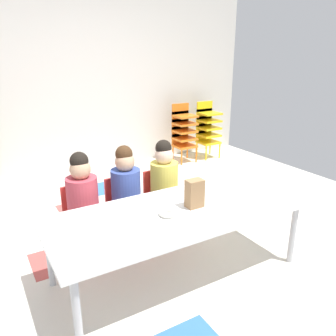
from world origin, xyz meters
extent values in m
cube|color=silver|center=(0.00, 0.00, -0.01)|extent=(5.69, 4.52, 0.02)
cube|color=#B24C47|center=(-0.45, 0.90, 0.00)|extent=(0.43, 0.43, 0.00)
cube|color=#336BB2|center=(0.00, 1.35, 0.00)|extent=(0.43, 0.43, 0.00)
cube|color=silver|center=(0.00, 1.80, 0.00)|extent=(0.43, 0.43, 0.00)
cube|color=#B24C47|center=(-0.90, 0.00, 0.00)|extent=(0.43, 0.43, 0.00)
cube|color=beige|center=(0.00, 2.26, 1.31)|extent=(5.69, 0.10, 2.63)
cube|color=white|center=(-0.11, -0.66, 0.53)|extent=(1.96, 0.83, 0.04)
cylinder|color=#B2B2B7|center=(-1.01, -1.01, 0.26)|extent=(0.05, 0.05, 0.52)
cylinder|color=#B2B2B7|center=(0.79, -1.01, 0.26)|extent=(0.05, 0.05, 0.52)
cylinder|color=#B2B2B7|center=(-1.01, -0.31, 0.26)|extent=(0.05, 0.05, 0.52)
cylinder|color=#B2B2B7|center=(0.79, -0.31, 0.26)|extent=(0.05, 0.05, 0.52)
cube|color=red|center=(-0.65, -0.03, 0.30)|extent=(0.32, 0.30, 0.03)
cube|color=red|center=(-0.65, 0.12, 0.45)|extent=(0.29, 0.02, 0.30)
cylinder|color=#BF3F4C|center=(-0.65, -0.03, 0.52)|extent=(0.34, 0.34, 0.38)
sphere|color=tan|center=(-0.65, -0.03, 0.78)|extent=(0.17, 0.17, 0.17)
sphere|color=black|center=(-0.65, -0.01, 0.85)|extent=(0.15, 0.15, 0.15)
cylinder|color=red|center=(-0.79, -0.16, 0.15)|extent=(0.02, 0.02, 0.28)
cylinder|color=red|center=(-0.51, -0.16, 0.15)|extent=(0.02, 0.02, 0.28)
cylinder|color=red|center=(-0.79, 0.10, 0.15)|extent=(0.02, 0.02, 0.28)
cylinder|color=red|center=(-0.51, 0.10, 0.15)|extent=(0.02, 0.02, 0.28)
cube|color=red|center=(-0.26, -0.03, 0.30)|extent=(0.32, 0.30, 0.03)
cube|color=red|center=(-0.26, 0.12, 0.45)|extent=(0.29, 0.02, 0.30)
cylinder|color=#384C99|center=(-0.26, -0.03, 0.52)|extent=(0.34, 0.34, 0.38)
sphere|color=tan|center=(-0.26, -0.03, 0.78)|extent=(0.17, 0.17, 0.17)
sphere|color=#472D19|center=(-0.26, -0.01, 0.85)|extent=(0.15, 0.15, 0.15)
cylinder|color=red|center=(-0.40, -0.16, 0.15)|extent=(0.02, 0.02, 0.28)
cylinder|color=red|center=(-0.12, -0.16, 0.15)|extent=(0.02, 0.02, 0.28)
cylinder|color=red|center=(-0.40, 0.10, 0.15)|extent=(0.02, 0.02, 0.28)
cylinder|color=red|center=(-0.12, 0.10, 0.15)|extent=(0.02, 0.02, 0.28)
cube|color=red|center=(0.13, -0.03, 0.30)|extent=(0.32, 0.30, 0.03)
cube|color=red|center=(0.13, 0.12, 0.45)|extent=(0.29, 0.02, 0.30)
cylinder|color=#D8C64C|center=(0.13, -0.03, 0.52)|extent=(0.32, 0.32, 0.38)
sphere|color=beige|center=(0.13, -0.03, 0.78)|extent=(0.17, 0.17, 0.17)
sphere|color=black|center=(0.13, -0.01, 0.85)|extent=(0.15, 0.15, 0.15)
cylinder|color=red|center=(-0.01, -0.16, 0.15)|extent=(0.02, 0.02, 0.28)
cylinder|color=red|center=(0.27, -0.16, 0.15)|extent=(0.02, 0.02, 0.28)
cylinder|color=red|center=(-0.01, 0.10, 0.15)|extent=(0.02, 0.02, 0.28)
cylinder|color=red|center=(0.27, 0.10, 0.15)|extent=(0.02, 0.02, 0.28)
cube|color=orange|center=(1.55, 1.78, 0.26)|extent=(0.32, 0.30, 0.03)
cube|color=orange|center=(1.55, 1.92, 0.35)|extent=(0.30, 0.02, 0.18)
cube|color=orange|center=(1.55, 1.78, 0.38)|extent=(0.32, 0.30, 0.03)
cube|color=orange|center=(1.55, 1.92, 0.47)|extent=(0.30, 0.02, 0.18)
cube|color=orange|center=(1.55, 1.78, 0.50)|extent=(0.32, 0.30, 0.03)
cube|color=orange|center=(1.55, 1.92, 0.59)|extent=(0.30, 0.02, 0.18)
cube|color=orange|center=(1.55, 1.78, 0.62)|extent=(0.32, 0.30, 0.03)
cube|color=orange|center=(1.55, 1.92, 0.71)|extent=(0.30, 0.02, 0.18)
cube|color=orange|center=(1.55, 1.78, 0.74)|extent=(0.32, 0.30, 0.03)
cube|color=orange|center=(1.55, 1.92, 0.83)|extent=(0.30, 0.02, 0.18)
cylinder|color=orange|center=(1.41, 1.65, 0.13)|extent=(0.02, 0.02, 0.26)
cylinder|color=orange|center=(1.69, 1.65, 0.13)|extent=(0.02, 0.02, 0.26)
cylinder|color=orange|center=(1.41, 1.91, 0.13)|extent=(0.02, 0.02, 0.26)
cylinder|color=orange|center=(1.69, 1.91, 0.13)|extent=(0.02, 0.02, 0.26)
cube|color=yellow|center=(2.03, 1.78, 0.26)|extent=(0.32, 0.30, 0.03)
cube|color=yellow|center=(2.03, 1.92, 0.35)|extent=(0.30, 0.02, 0.18)
cube|color=yellow|center=(2.03, 1.78, 0.38)|extent=(0.32, 0.30, 0.03)
cube|color=yellow|center=(2.03, 1.92, 0.47)|extent=(0.30, 0.02, 0.18)
cube|color=yellow|center=(2.03, 1.78, 0.50)|extent=(0.32, 0.30, 0.03)
cube|color=yellow|center=(2.03, 1.92, 0.59)|extent=(0.30, 0.02, 0.18)
cube|color=yellow|center=(2.03, 1.78, 0.62)|extent=(0.32, 0.30, 0.03)
cube|color=yellow|center=(2.03, 1.92, 0.71)|extent=(0.30, 0.02, 0.18)
cube|color=yellow|center=(2.03, 1.78, 0.74)|extent=(0.32, 0.30, 0.03)
cube|color=yellow|center=(2.03, 1.92, 0.83)|extent=(0.30, 0.02, 0.18)
cylinder|color=yellow|center=(1.89, 1.65, 0.13)|extent=(0.02, 0.02, 0.26)
cylinder|color=yellow|center=(2.17, 1.65, 0.13)|extent=(0.02, 0.02, 0.26)
cylinder|color=yellow|center=(1.89, 1.91, 0.13)|extent=(0.02, 0.02, 0.26)
cylinder|color=yellow|center=(2.17, 1.91, 0.13)|extent=(0.02, 0.02, 0.26)
cube|color=#9E754C|center=(0.03, -0.67, 0.66)|extent=(0.13, 0.09, 0.22)
cylinder|color=white|center=(-0.23, -0.71, 0.56)|extent=(0.18, 0.18, 0.01)
cylinder|color=white|center=(-0.37, -0.49, 0.56)|extent=(0.18, 0.18, 0.01)
torus|color=white|center=(-0.23, -0.71, 0.58)|extent=(0.13, 0.13, 0.04)
camera|label=1|loc=(-1.36, -2.62, 1.67)|focal=36.33mm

